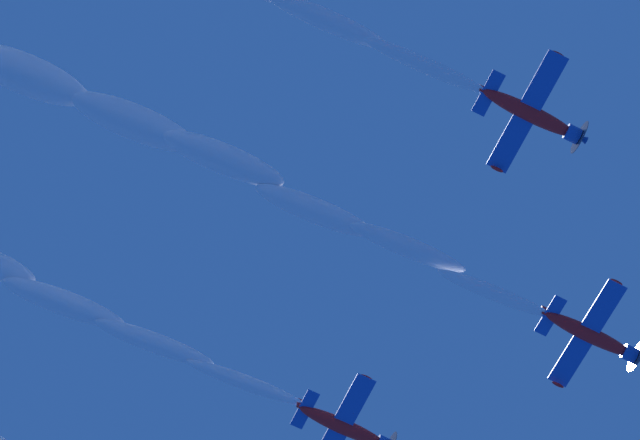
# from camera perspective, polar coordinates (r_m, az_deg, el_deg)

# --- Properties ---
(airplane_lead) EXTENTS (6.34, 6.45, 2.80)m
(airplane_lead) POSITION_cam_1_polar(r_m,az_deg,el_deg) (85.14, 11.37, -4.80)
(airplane_lead) COLOR red
(airplane_left_wingman) EXTENTS (6.33, 6.45, 2.45)m
(airplane_left_wingman) POSITION_cam_1_polar(r_m,az_deg,el_deg) (85.67, 1.12, -8.73)
(airplane_left_wingman) COLOR red
(airplane_right_wingman) EXTENTS (6.35, 6.45, 2.78)m
(airplane_right_wingman) POSITION_cam_1_polar(r_m,az_deg,el_deg) (79.24, 8.94, 4.39)
(airplane_right_wingman) COLOR red
(smoke_trail_lead) EXTENTS (38.27, 36.27, 5.52)m
(smoke_trail_lead) POSITION_cam_1_polar(r_m,az_deg,el_deg) (82.18, -11.59, 5.72)
(smoke_trail_lead) COLOR white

